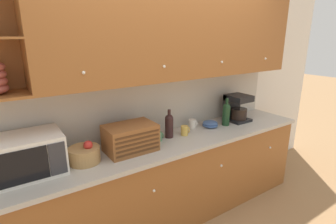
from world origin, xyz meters
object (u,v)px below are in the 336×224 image
(mug_patterned_third, at_px, (185,130))
(wine_bottle, at_px, (226,113))
(coffee_maker, at_px, (236,108))
(fruit_basket, at_px, (85,154))
(mug_blue_second, at_px, (192,124))
(microwave, at_px, (25,156))
(bowl_stack_on_counter, at_px, (210,124))
(bread_box, at_px, (130,138))
(second_wine_bottle, at_px, (169,125))
(mug, at_px, (158,136))

(mug_patterned_third, bearing_deg, wine_bottle, -1.52)
(wine_bottle, relative_size, coffee_maker, 1.00)
(fruit_basket, relative_size, wine_bottle, 0.79)
(mug_blue_second, distance_m, coffee_maker, 0.64)
(microwave, height_order, wine_bottle, wine_bottle)
(mug_patterned_third, height_order, coffee_maker, coffee_maker)
(bowl_stack_on_counter, xyz_separation_m, wine_bottle, (0.19, -0.06, 0.11))
(microwave, distance_m, fruit_basket, 0.43)
(mug_patterned_third, distance_m, coffee_maker, 0.84)
(bread_box, xyz_separation_m, bowl_stack_on_counter, (1.05, 0.07, -0.09))
(microwave, height_order, mug_blue_second, microwave)
(mug_patterned_third, bearing_deg, second_wine_bottle, 166.71)
(bread_box, xyz_separation_m, wine_bottle, (1.24, 0.02, 0.02))
(microwave, bearing_deg, mug_blue_second, 3.68)
(mug, xyz_separation_m, coffee_maker, (1.15, 0.02, 0.12))
(microwave, height_order, second_wine_bottle, microwave)
(bowl_stack_on_counter, height_order, wine_bottle, wine_bottle)
(fruit_basket, bearing_deg, mug_blue_second, 6.86)
(second_wine_bottle, relative_size, coffee_maker, 0.92)
(fruit_basket, relative_size, bread_box, 0.57)
(fruit_basket, relative_size, bowl_stack_on_counter, 1.43)
(fruit_basket, xyz_separation_m, bowl_stack_on_counter, (1.46, 0.07, -0.04))
(mug, xyz_separation_m, mug_blue_second, (0.52, 0.10, 0.01))
(fruit_basket, height_order, bowl_stack_on_counter, fruit_basket)
(microwave, relative_size, fruit_basket, 2.05)
(fruit_basket, bearing_deg, bread_box, -0.97)
(mug_blue_second, bearing_deg, fruit_basket, -173.14)
(bread_box, bearing_deg, mug_patterned_third, 3.09)
(microwave, bearing_deg, mug, 0.60)
(mug_blue_second, height_order, coffee_maker, coffee_maker)
(microwave, distance_m, mug, 1.17)
(bowl_stack_on_counter, bearing_deg, microwave, -179.28)
(fruit_basket, relative_size, mug_blue_second, 2.50)
(mug, distance_m, bowl_stack_on_counter, 0.72)
(bread_box, relative_size, coffee_maker, 1.40)
(bowl_stack_on_counter, bearing_deg, wine_bottle, -16.03)
(mug_patterned_third, xyz_separation_m, mug_blue_second, (0.21, 0.12, 0.00))
(wine_bottle, bearing_deg, second_wine_bottle, 175.80)
(microwave, distance_m, second_wine_bottle, 1.31)
(microwave, xyz_separation_m, bread_box, (0.84, -0.05, -0.03))
(mug_patterned_third, xyz_separation_m, wine_bottle, (0.59, -0.02, 0.10))
(mug_patterned_third, xyz_separation_m, bowl_stack_on_counter, (0.40, 0.04, -0.02))
(fruit_basket, distance_m, wine_bottle, 1.66)
(second_wine_bottle, height_order, wine_bottle, wine_bottle)
(mug, distance_m, mug_blue_second, 0.53)
(coffee_maker, bearing_deg, wine_bottle, -164.92)
(mug_patterned_third, height_order, bowl_stack_on_counter, mug_patterned_third)
(second_wine_bottle, bearing_deg, fruit_basket, -175.63)
(microwave, height_order, bread_box, microwave)
(mug_patterned_third, relative_size, wine_bottle, 0.31)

